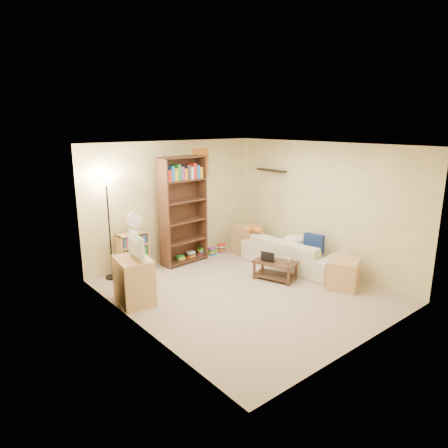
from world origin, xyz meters
The scene contains 19 objects.
room centered at (0.00, 0.01, 1.62)m, with size 4.50×4.54×2.52m.
sofa centered at (1.55, 0.31, 0.30)m, with size 0.96×2.12×0.60m, color beige.
navy_pillow centered at (1.68, -0.13, 0.58)m, with size 0.40×0.12×0.36m, color navy.
cream_blanket centered at (1.70, 0.37, 0.52)m, with size 0.56×0.40×0.24m, color white.
tabby_cat centered at (1.22, 1.09, 0.69)m, with size 0.48×0.20×0.16m.
coffee_table centered at (0.81, 0.06, 0.21)m, with size 0.67×0.88×0.35m.
laptop centered at (0.78, 0.18, 0.36)m, with size 0.24×0.32×0.02m, color black.
laptop_screen centered at (0.67, 0.14, 0.45)m, with size 0.01×0.26×0.17m, color white.
mug centered at (0.97, -0.13, 0.39)m, with size 0.13×0.13×0.09m, color silver.
tv_remote centered at (0.80, 0.34, 0.36)m, with size 0.04×0.14×0.02m, color black.
tv_stand centered at (-1.68, 0.83, 0.37)m, with size 0.50×0.70×0.75m, color tan.
television centered at (-1.68, 0.83, 0.94)m, with size 0.19×0.69×0.39m, color black.
tall_bookshelf centered at (0.02, 1.91, 1.17)m, with size 1.02×0.40×2.21m.
short_bookshelf centered at (-1.08, 2.05, 0.40)m, with size 0.65×0.32×0.80m.
desk_fan centered at (-1.04, 2.01, 1.03)m, with size 0.29×0.16×0.42m.
floor_lamp centered at (-1.52, 2.05, 1.51)m, with size 0.32×0.32×1.89m.
side_table centered at (1.46, 1.53, 0.31)m, with size 0.55×0.55×0.63m, color tan.
end_cabinet centered at (1.48, -0.96, 0.25)m, with size 0.60×0.50×0.50m, color tan.
book_stacks centered at (0.52, 1.94, 0.09)m, with size 1.28×0.15×0.22m.
Camera 1 is at (-4.38, -4.75, 2.84)m, focal length 32.00 mm.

